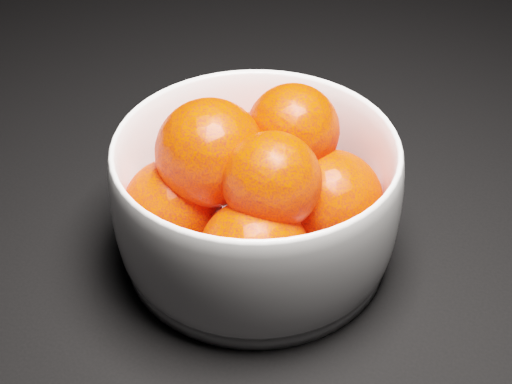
% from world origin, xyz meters
% --- Properties ---
extents(bowl, '(0.19, 0.19, 0.09)m').
position_xyz_m(bowl, '(-0.25, -0.25, 0.05)').
color(bowl, white).
rests_on(bowl, ground).
extents(orange_pile, '(0.17, 0.17, 0.11)m').
position_xyz_m(orange_pile, '(-0.25, -0.25, 0.06)').
color(orange_pile, '#FF2000').
rests_on(orange_pile, bowl).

